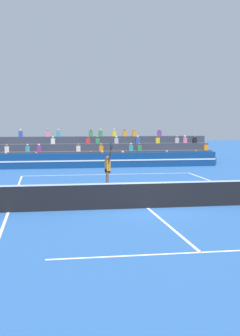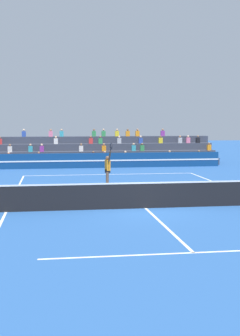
# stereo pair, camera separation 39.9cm
# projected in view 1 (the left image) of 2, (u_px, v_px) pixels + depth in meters

# --- Properties ---
(ground_plane) EXTENTS (120.00, 120.00, 0.00)m
(ground_plane) POSITION_uv_depth(u_px,v_px,m) (148.00, 208.00, 18.87)
(ground_plane) COLOR #285699
(court_lines) EXTENTS (11.10, 23.90, 0.01)m
(court_lines) POSITION_uv_depth(u_px,v_px,m) (148.00, 208.00, 18.86)
(court_lines) COLOR white
(court_lines) RESTS_ON ground
(tennis_net) EXTENTS (12.00, 0.10, 1.10)m
(tennis_net) POSITION_uv_depth(u_px,v_px,m) (148.00, 195.00, 18.81)
(tennis_net) COLOR slate
(tennis_net) RESTS_ON ground
(sponsor_banner_wall) EXTENTS (18.00, 0.26, 1.10)m
(sponsor_banner_wall) POSITION_uv_depth(u_px,v_px,m) (100.00, 160.00, 34.76)
(sponsor_banner_wall) COLOR navy
(sponsor_banner_wall) RESTS_ON ground
(bleacher_stand) EXTENTS (18.88, 3.80, 2.83)m
(bleacher_stand) POSITION_uv_depth(u_px,v_px,m) (95.00, 154.00, 37.84)
(bleacher_stand) COLOR #383D4C
(bleacher_stand) RESTS_ON ground
(tennis_player) EXTENTS (0.32, 1.09, 2.46)m
(tennis_player) POSITION_uv_depth(u_px,v_px,m) (108.00, 170.00, 23.98)
(tennis_player) COLOR brown
(tennis_player) RESTS_ON ground
(tennis_ball) EXTENTS (0.07, 0.07, 0.07)m
(tennis_ball) POSITION_uv_depth(u_px,v_px,m) (203.00, 200.00, 20.55)
(tennis_ball) COLOR #C6DB33
(tennis_ball) RESTS_ON ground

